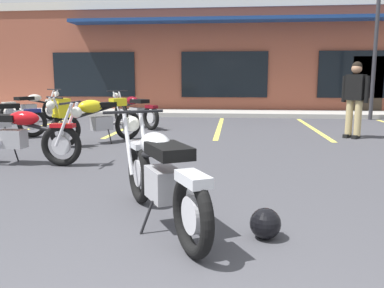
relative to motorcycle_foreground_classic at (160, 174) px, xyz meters
name	(u,v)px	position (x,y,z in m)	size (l,w,h in m)	color
ground_plane	(206,171)	(0.27, 2.14, -0.46)	(80.00, 80.00, 0.00)	#3D3D42
sidewalk_kerb	(223,113)	(0.27, 10.99, -0.39)	(22.00, 1.80, 0.14)	#A8A59E
brick_storefront_building	(226,61)	(0.27, 15.01, 1.63)	(18.95, 7.14, 4.19)	brown
painted_stall_lines	(219,127)	(0.27, 7.39, -0.46)	(10.02, 4.80, 0.01)	#DBCC4C
motorcycle_foreground_classic	(160,174)	(0.00, 0.00, 0.00)	(1.28, 1.91, 0.98)	black
motorcycle_red_sportbike	(32,107)	(-5.49, 8.21, 0.00)	(1.19, 1.96, 0.98)	black
motorcycle_black_cruiser	(93,118)	(-2.17, 4.34, 0.07)	(1.57, 1.73, 0.98)	black
motorcycle_blue_standard	(135,110)	(-2.00, 7.11, 0.00)	(1.69, 1.61, 0.98)	black
motorcycle_green_cafe_racer	(18,135)	(-2.62, 2.28, 0.00)	(2.11, 0.66, 0.98)	black
person_by_back_row	(355,95)	(3.29, 5.70, 0.49)	(0.52, 0.47, 1.68)	black
helmet_on_pavement	(265,223)	(0.93, -0.25, -0.33)	(0.26, 0.26, 0.26)	black
parking_lot_lamp_post	(379,16)	(5.02, 9.78, 2.72)	(0.24, 0.76, 4.91)	#2D2D33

